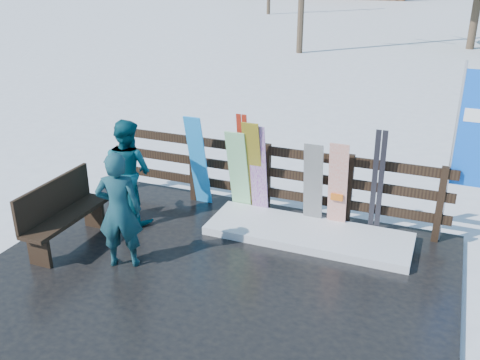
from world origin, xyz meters
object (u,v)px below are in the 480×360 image
at_px(snowboard_2, 254,169).
at_px(rental_flag, 468,136).
at_px(snowboard_0, 198,162).
at_px(snowboard_5, 338,188).
at_px(snowboard_4, 313,186).
at_px(snowboard_1, 239,172).
at_px(snowboard_3, 258,172).
at_px(bench, 62,212).
at_px(person_back, 128,171).
at_px(person_front, 119,211).

bearing_deg(snowboard_2, rental_flag, 5.21).
xyz_separation_m(snowboard_0, snowboard_5, (2.27, 0.00, -0.09)).
height_order(snowboard_2, snowboard_4, snowboard_2).
relative_size(snowboard_1, snowboard_3, 0.93).
bearing_deg(bench, snowboard_5, 28.12).
relative_size(snowboard_2, snowboard_5, 1.16).
relative_size(snowboard_2, rental_flag, 0.63).
bearing_deg(rental_flag, person_back, -166.66).
relative_size(rental_flag, person_back, 1.60).
relative_size(bench, snowboard_1, 1.04).
relative_size(snowboard_3, snowboard_4, 1.15).
height_order(snowboard_0, snowboard_5, snowboard_0).
relative_size(snowboard_3, rental_flag, 0.60).
distance_m(snowboard_0, snowboard_2, 0.95).
height_order(snowboard_2, person_back, person_back).
distance_m(snowboard_0, snowboard_4, 1.90).
xyz_separation_m(snowboard_3, snowboard_4, (0.87, -0.00, -0.10)).
bearing_deg(bench, snowboard_2, 40.57).
relative_size(bench, snowboard_5, 1.06).
bearing_deg(snowboard_4, person_front, -135.37).
bearing_deg(snowboard_5, snowboard_2, 180.00).
bearing_deg(snowboard_4, person_back, -162.52).
xyz_separation_m(bench, rental_flag, (5.14, 2.14, 1.09)).
bearing_deg(snowboard_0, rental_flag, 3.95).
height_order(snowboard_3, rental_flag, rental_flag).
bearing_deg(snowboard_2, bench, -139.43).
distance_m(bench, person_front, 1.13).
xyz_separation_m(person_front, person_back, (-0.63, 1.18, 0.02)).
relative_size(snowboard_2, person_front, 1.02).
xyz_separation_m(snowboard_2, person_front, (-1.10, -2.02, 0.00)).
relative_size(snowboard_2, snowboard_3, 1.05).
height_order(snowboard_3, snowboard_5, snowboard_3).
bearing_deg(snowboard_5, snowboard_3, 180.00).
xyz_separation_m(snowboard_5, rental_flag, (1.64, 0.27, 0.90)).
distance_m(bench, snowboard_2, 2.89).
bearing_deg(person_back, bench, 76.72).
xyz_separation_m(bench, person_back, (0.45, 1.03, 0.30)).
relative_size(snowboard_2, snowboard_4, 1.21).
relative_size(snowboard_5, person_front, 0.88).
bearing_deg(snowboard_1, snowboard_3, 0.00).
height_order(bench, snowboard_5, snowboard_5).
height_order(snowboard_5, person_back, person_back).
bearing_deg(snowboard_1, snowboard_4, -0.00).
bearing_deg(snowboard_0, snowboard_1, 0.00).
xyz_separation_m(snowboard_0, snowboard_4, (1.90, -0.00, -0.12)).
height_order(snowboard_1, person_front, person_front).
height_order(snowboard_2, person_front, person_front).
bearing_deg(snowboard_4, snowboard_1, 180.00).
distance_m(bench, snowboard_0, 2.25).
xyz_separation_m(snowboard_0, person_front, (-0.15, -2.02, 0.01)).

